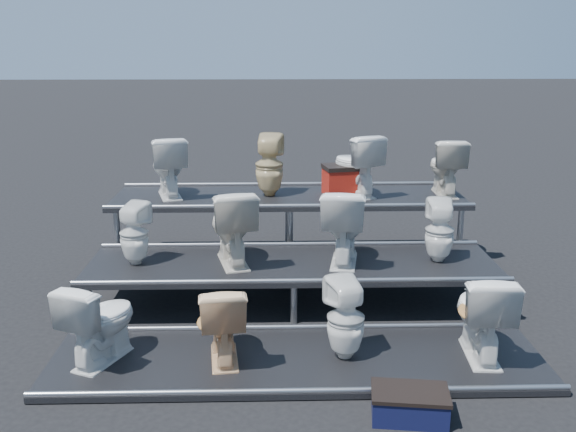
{
  "coord_description": "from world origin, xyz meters",
  "views": [
    {
      "loc": [
        -0.21,
        -6.26,
        2.68
      ],
      "look_at": [
        -0.04,
        0.1,
        0.93
      ],
      "focal_mm": 40.0,
      "sensor_mm": 36.0,
      "label": 1
    }
  ],
  "objects_px": {
    "toilet_1": "(223,321)",
    "toilet_9": "(269,165)",
    "toilet_0": "(100,320)",
    "toilet_3": "(482,313)",
    "toilet_8": "(168,166)",
    "toilet_2": "(346,318)",
    "toilet_11": "(446,167)",
    "toilet_6": "(344,225)",
    "toilet_7": "(440,231)",
    "toilet_10": "(356,165)",
    "step_stool": "(409,406)",
    "red_crate": "(343,182)",
    "toilet_4": "(134,234)",
    "toilet_5": "(232,226)"
  },
  "relations": [
    {
      "from": "toilet_3",
      "to": "toilet_11",
      "type": "distance_m",
      "value": 2.73
    },
    {
      "from": "toilet_1",
      "to": "toilet_9",
      "type": "relative_size",
      "value": 0.92
    },
    {
      "from": "toilet_10",
      "to": "red_crate",
      "type": "bearing_deg",
      "value": -33.08
    },
    {
      "from": "toilet_1",
      "to": "toilet_11",
      "type": "bearing_deg",
      "value": -140.52
    },
    {
      "from": "toilet_4",
      "to": "step_stool",
      "type": "xyz_separation_m",
      "value": [
        2.4,
        -2.14,
        -0.68
      ]
    },
    {
      "from": "toilet_0",
      "to": "step_stool",
      "type": "bearing_deg",
      "value": -174.76
    },
    {
      "from": "toilet_2",
      "to": "step_stool",
      "type": "xyz_separation_m",
      "value": [
        0.38,
        -0.84,
        -0.32
      ]
    },
    {
      "from": "toilet_7",
      "to": "toilet_10",
      "type": "distance_m",
      "value": 1.55
    },
    {
      "from": "toilet_11",
      "to": "red_crate",
      "type": "bearing_deg",
      "value": -0.17
    },
    {
      "from": "toilet_4",
      "to": "toilet_10",
      "type": "height_order",
      "value": "toilet_10"
    },
    {
      "from": "toilet_6",
      "to": "toilet_3",
      "type": "bearing_deg",
      "value": 138.41
    },
    {
      "from": "step_stool",
      "to": "red_crate",
      "type": "bearing_deg",
      "value": 99.81
    },
    {
      "from": "toilet_1",
      "to": "toilet_4",
      "type": "height_order",
      "value": "toilet_4"
    },
    {
      "from": "red_crate",
      "to": "step_stool",
      "type": "height_order",
      "value": "red_crate"
    },
    {
      "from": "toilet_3",
      "to": "toilet_7",
      "type": "height_order",
      "value": "toilet_7"
    },
    {
      "from": "toilet_7",
      "to": "red_crate",
      "type": "relative_size",
      "value": 1.51
    },
    {
      "from": "toilet_3",
      "to": "toilet_6",
      "type": "relative_size",
      "value": 0.98
    },
    {
      "from": "toilet_6",
      "to": "toilet_11",
      "type": "bearing_deg",
      "value": -126.64
    },
    {
      "from": "toilet_6",
      "to": "toilet_8",
      "type": "xyz_separation_m",
      "value": [
        -1.97,
        1.3,
        0.37
      ]
    },
    {
      "from": "toilet_6",
      "to": "toilet_8",
      "type": "height_order",
      "value": "toilet_8"
    },
    {
      "from": "toilet_5",
      "to": "toilet_11",
      "type": "bearing_deg",
      "value": -165.68
    },
    {
      "from": "toilet_10",
      "to": "toilet_4",
      "type": "bearing_deg",
      "value": 4.87
    },
    {
      "from": "toilet_0",
      "to": "red_crate",
      "type": "height_order",
      "value": "red_crate"
    },
    {
      "from": "toilet_10",
      "to": "toilet_8",
      "type": "bearing_deg",
      "value": -23.49
    },
    {
      "from": "toilet_4",
      "to": "red_crate",
      "type": "height_order",
      "value": "red_crate"
    },
    {
      "from": "toilet_8",
      "to": "toilet_2",
      "type": "bearing_deg",
      "value": 109.92
    },
    {
      "from": "toilet_8",
      "to": "toilet_4",
      "type": "bearing_deg",
      "value": 67.26
    },
    {
      "from": "toilet_1",
      "to": "toilet_4",
      "type": "distance_m",
      "value": 1.67
    },
    {
      "from": "toilet_3",
      "to": "toilet_6",
      "type": "bearing_deg",
      "value": -47.19
    },
    {
      "from": "toilet_4",
      "to": "toilet_6",
      "type": "xyz_separation_m",
      "value": [
        2.13,
        0.0,
        0.07
      ]
    },
    {
      "from": "toilet_7",
      "to": "toilet_10",
      "type": "relative_size",
      "value": 0.88
    },
    {
      "from": "toilet_1",
      "to": "toilet_7",
      "type": "height_order",
      "value": "toilet_7"
    },
    {
      "from": "toilet_3",
      "to": "toilet_11",
      "type": "relative_size",
      "value": 1.12
    },
    {
      "from": "toilet_5",
      "to": "step_stool",
      "type": "bearing_deg",
      "value": 110.19
    },
    {
      "from": "toilet_9",
      "to": "step_stool",
      "type": "distance_m",
      "value": 3.77
    },
    {
      "from": "toilet_4",
      "to": "toilet_5",
      "type": "distance_m",
      "value": 0.99
    },
    {
      "from": "toilet_2",
      "to": "toilet_7",
      "type": "xyz_separation_m",
      "value": [
        1.11,
        1.3,
        0.37
      ]
    },
    {
      "from": "toilet_3",
      "to": "toilet_7",
      "type": "relative_size",
      "value": 1.18
    },
    {
      "from": "red_crate",
      "to": "toilet_3",
      "type": "bearing_deg",
      "value": -81.34
    },
    {
      "from": "toilet_5",
      "to": "toilet_6",
      "type": "height_order",
      "value": "same"
    },
    {
      "from": "toilet_11",
      "to": "toilet_5",
      "type": "bearing_deg",
      "value": 28.35
    },
    {
      "from": "toilet_8",
      "to": "step_stool",
      "type": "height_order",
      "value": "toilet_8"
    },
    {
      "from": "toilet_2",
      "to": "toilet_3",
      "type": "xyz_separation_m",
      "value": [
        1.16,
        0.0,
        0.03
      ]
    },
    {
      "from": "toilet_2",
      "to": "toilet_5",
      "type": "relative_size",
      "value": 0.9
    },
    {
      "from": "toilet_0",
      "to": "step_stool",
      "type": "height_order",
      "value": "toilet_0"
    },
    {
      "from": "toilet_1",
      "to": "toilet_5",
      "type": "height_order",
      "value": "toilet_5"
    },
    {
      "from": "toilet_0",
      "to": "toilet_8",
      "type": "height_order",
      "value": "toilet_8"
    },
    {
      "from": "toilet_2",
      "to": "toilet_8",
      "type": "distance_m",
      "value": 3.29
    },
    {
      "from": "toilet_0",
      "to": "toilet_3",
      "type": "distance_m",
      "value": 3.21
    },
    {
      "from": "toilet_7",
      "to": "red_crate",
      "type": "xyz_separation_m",
      "value": [
        -0.86,
        1.32,
        0.23
      ]
    }
  ]
}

